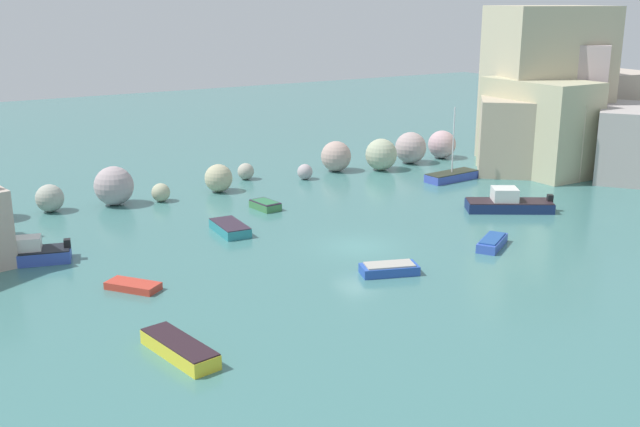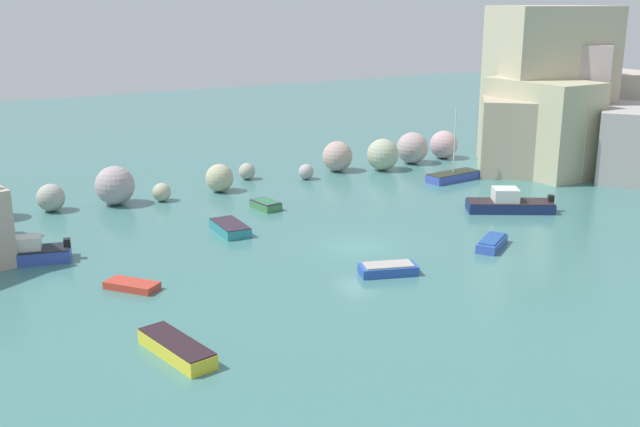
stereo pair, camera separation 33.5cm
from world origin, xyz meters
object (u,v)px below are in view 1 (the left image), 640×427
moored_boat_6 (180,349)px  moored_boat_5 (133,286)px  moored_boat_8 (389,269)px  moored_boat_3 (32,253)px  moored_boat_4 (492,242)px  moored_boat_1 (265,205)px  moored_boat_7 (230,228)px  moored_boat_0 (508,203)px  moored_boat_2 (452,176)px

moored_boat_6 → moored_boat_5: bearing=165.1°
moored_boat_8 → moored_boat_3: bearing=-17.1°
moored_boat_4 → moored_boat_1: bearing=85.6°
moored_boat_3 → moored_boat_7: (11.74, -0.69, -0.22)m
moored_boat_1 → moored_boat_3: size_ratio=0.54×
moored_boat_0 → moored_boat_1: size_ratio=2.51×
moored_boat_6 → moored_boat_1: bearing=133.9°
moored_boat_1 → moored_boat_7: (-4.46, -3.79, 0.01)m
moored_boat_0 → moored_boat_8: bearing=54.3°
moored_boat_0 → moored_boat_6: bearing=50.7°
moored_boat_5 → moored_boat_8: moored_boat_8 is taller
moored_boat_1 → moored_boat_2: bearing=82.9°
moored_boat_0 → moored_boat_4: bearing=71.4°
moored_boat_0 → moored_boat_4: moored_boat_0 is taller
moored_boat_3 → moored_boat_4: (23.72, -11.39, -0.24)m
moored_boat_7 → moored_boat_1: bearing=134.2°
moored_boat_7 → moored_boat_8: 11.89m
moored_boat_2 → moored_boat_6: moored_boat_2 is taller
moored_boat_1 → moored_boat_3: 16.50m
moored_boat_1 → moored_boat_3: bearing=-85.8°
moored_boat_6 → moored_boat_7: bearing=138.4°
moored_boat_3 → moored_boat_6: 15.41m
moored_boat_7 → moored_boat_6: bearing=-28.1°
moored_boat_2 → moored_boat_7: bearing=-175.1°
moored_boat_2 → moored_boat_8: 22.70m
moored_boat_2 → moored_boat_5: (-29.57, -9.88, -0.18)m
moored_boat_2 → moored_boat_0: bearing=-111.7°
moored_boat_0 → moored_boat_5: bearing=34.3°
moored_boat_4 → moored_boat_7: bearing=106.5°
moored_boat_8 → moored_boat_5: bearing=-2.1°
moored_boat_3 → moored_boat_5: size_ratio=1.51×
moored_boat_2 → moored_boat_5: moored_boat_2 is taller
moored_boat_0 → moored_boat_7: size_ratio=1.71×
moored_boat_0 → moored_boat_8: 15.56m
moored_boat_0 → moored_boat_5: moored_boat_0 is taller
moored_boat_8 → moored_boat_1: bearing=-71.7°
moored_boat_5 → moored_boat_7: (8.27, 6.22, 0.12)m
moored_boat_1 → moored_boat_5: 16.20m
moored_boat_0 → moored_boat_4: size_ratio=1.87×
moored_boat_1 → moored_boat_6: size_ratio=0.53×
moored_boat_7 → moored_boat_2: bearing=103.5°
moored_boat_3 → moored_boat_8: 19.79m
moored_boat_4 → moored_boat_7: moored_boat_7 is taller
moored_boat_8 → moored_boat_4: bearing=-156.9°
moored_boat_6 → moored_boat_7: size_ratio=1.28×
moored_boat_0 → moored_boat_6: (-27.57, -9.09, -0.22)m
moored_boat_3 → moored_boat_8: (15.85, -11.85, -0.26)m
moored_boat_3 → moored_boat_1: bearing=-153.4°
moored_boat_1 → moored_boat_8: 14.96m
moored_boat_1 → moored_boat_4: size_ratio=0.74×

